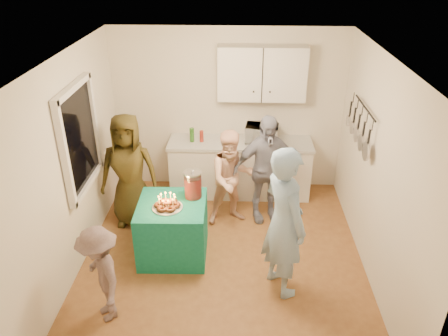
{
  "coord_description": "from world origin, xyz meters",
  "views": [
    {
      "loc": [
        0.19,
        -4.5,
        3.7
      ],
      "look_at": [
        0.0,
        0.35,
        1.15
      ],
      "focal_mm": 35.0,
      "sensor_mm": 36.0,
      "label": 1
    }
  ],
  "objects_px": {
    "man_birthday": "(284,222)",
    "woman_back_right": "(265,169)",
    "child_near_left": "(101,275)",
    "microwave": "(262,134)",
    "woman_back_center": "(232,178)",
    "counter": "(240,169)",
    "party_table": "(173,229)",
    "punch_jar": "(193,185)",
    "woman_back_left": "(129,171)"
  },
  "relations": [
    {
      "from": "counter",
      "to": "punch_jar",
      "type": "distance_m",
      "value": 1.62
    },
    {
      "from": "counter",
      "to": "woman_back_left",
      "type": "bearing_deg",
      "value": -150.38
    },
    {
      "from": "party_table",
      "to": "man_birthday",
      "type": "relative_size",
      "value": 0.46
    },
    {
      "from": "party_table",
      "to": "woman_back_left",
      "type": "xyz_separation_m",
      "value": [
        -0.7,
        0.73,
        0.45
      ]
    },
    {
      "from": "woman_back_center",
      "to": "man_birthday",
      "type": "bearing_deg",
      "value": -83.43
    },
    {
      "from": "punch_jar",
      "to": "woman_back_left",
      "type": "distance_m",
      "value": 1.1
    },
    {
      "from": "microwave",
      "to": "woman_back_center",
      "type": "bearing_deg",
      "value": -110.99
    },
    {
      "from": "punch_jar",
      "to": "man_birthday",
      "type": "xyz_separation_m",
      "value": [
        1.09,
        -0.76,
        -0.01
      ]
    },
    {
      "from": "counter",
      "to": "woman_back_center",
      "type": "bearing_deg",
      "value": -97.37
    },
    {
      "from": "woman_back_center",
      "to": "woman_back_right",
      "type": "height_order",
      "value": "woman_back_right"
    },
    {
      "from": "woman_back_left",
      "to": "woman_back_right",
      "type": "bearing_deg",
      "value": 3.7
    },
    {
      "from": "man_birthday",
      "to": "child_near_left",
      "type": "relative_size",
      "value": 1.59
    },
    {
      "from": "microwave",
      "to": "woman_back_right",
      "type": "xyz_separation_m",
      "value": [
        0.03,
        -0.71,
        -0.24
      ]
    },
    {
      "from": "microwave",
      "to": "man_birthday",
      "type": "relative_size",
      "value": 0.27
    },
    {
      "from": "woman_back_right",
      "to": "woman_back_left",
      "type": "bearing_deg",
      "value": 168.07
    },
    {
      "from": "party_table",
      "to": "counter",
      "type": "bearing_deg",
      "value": 62.1
    },
    {
      "from": "woman_back_center",
      "to": "counter",
      "type": "bearing_deg",
      "value": 65.16
    },
    {
      "from": "counter",
      "to": "woman_back_left",
      "type": "xyz_separation_m",
      "value": [
        -1.55,
        -0.88,
        0.4
      ]
    },
    {
      "from": "woman_back_center",
      "to": "child_near_left",
      "type": "height_order",
      "value": "woman_back_center"
    },
    {
      "from": "punch_jar",
      "to": "man_birthday",
      "type": "distance_m",
      "value": 1.33
    },
    {
      "from": "counter",
      "to": "microwave",
      "type": "height_order",
      "value": "microwave"
    },
    {
      "from": "counter",
      "to": "punch_jar",
      "type": "relative_size",
      "value": 6.47
    },
    {
      "from": "counter",
      "to": "child_near_left",
      "type": "height_order",
      "value": "child_near_left"
    },
    {
      "from": "counter",
      "to": "woman_back_center",
      "type": "height_order",
      "value": "woman_back_center"
    },
    {
      "from": "punch_jar",
      "to": "child_near_left",
      "type": "distance_m",
      "value": 1.59
    },
    {
      "from": "microwave",
      "to": "party_table",
      "type": "relative_size",
      "value": 0.58
    },
    {
      "from": "party_table",
      "to": "woman_back_center",
      "type": "xyz_separation_m",
      "value": [
        0.74,
        0.78,
        0.33
      ]
    },
    {
      "from": "woman_back_left",
      "to": "counter",
      "type": "bearing_deg",
      "value": 28.2
    },
    {
      "from": "microwave",
      "to": "woman_back_left",
      "type": "xyz_separation_m",
      "value": [
        -1.87,
        -0.88,
        -0.21
      ]
    },
    {
      "from": "woman_back_left",
      "to": "child_near_left",
      "type": "height_order",
      "value": "woman_back_left"
    },
    {
      "from": "party_table",
      "to": "child_near_left",
      "type": "bearing_deg",
      "value": -117.83
    },
    {
      "from": "woman_back_right",
      "to": "punch_jar",
      "type": "bearing_deg",
      "value": -160.15
    },
    {
      "from": "party_table",
      "to": "woman_back_center",
      "type": "relative_size",
      "value": 0.6
    },
    {
      "from": "woman_back_right",
      "to": "microwave",
      "type": "bearing_deg",
      "value": 75.44
    },
    {
      "from": "punch_jar",
      "to": "microwave",
      "type": "bearing_deg",
      "value": 57.12
    },
    {
      "from": "child_near_left",
      "to": "microwave",
      "type": "bearing_deg",
      "value": 114.77
    },
    {
      "from": "microwave",
      "to": "man_birthday",
      "type": "height_order",
      "value": "man_birthday"
    },
    {
      "from": "man_birthday",
      "to": "woman_back_right",
      "type": "xyz_separation_m",
      "value": [
        -0.14,
        1.47,
        -0.11
      ]
    },
    {
      "from": "woman_back_right",
      "to": "man_birthday",
      "type": "bearing_deg",
      "value": -101.6
    },
    {
      "from": "microwave",
      "to": "party_table",
      "type": "height_order",
      "value": "microwave"
    },
    {
      "from": "punch_jar",
      "to": "woman_back_center",
      "type": "xyz_separation_m",
      "value": [
        0.49,
        0.6,
        -0.22
      ]
    },
    {
      "from": "punch_jar",
      "to": "woman_back_center",
      "type": "relative_size",
      "value": 0.24
    },
    {
      "from": "woman_back_left",
      "to": "woman_back_center",
      "type": "relative_size",
      "value": 1.16
    },
    {
      "from": "party_table",
      "to": "woman_back_center",
      "type": "height_order",
      "value": "woman_back_center"
    },
    {
      "from": "woman_back_center",
      "to": "punch_jar",
      "type": "bearing_deg",
      "value": -146.52
    },
    {
      "from": "microwave",
      "to": "woman_back_right",
      "type": "height_order",
      "value": "woman_back_right"
    },
    {
      "from": "man_birthday",
      "to": "woman_back_center",
      "type": "relative_size",
      "value": 1.28
    },
    {
      "from": "man_birthday",
      "to": "child_near_left",
      "type": "bearing_deg",
      "value": 77.19
    },
    {
      "from": "counter",
      "to": "woman_back_right",
      "type": "height_order",
      "value": "woman_back_right"
    },
    {
      "from": "party_table",
      "to": "child_near_left",
      "type": "height_order",
      "value": "child_near_left"
    }
  ]
}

